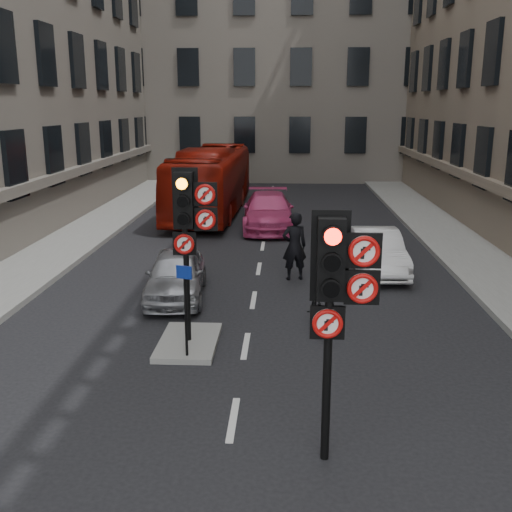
# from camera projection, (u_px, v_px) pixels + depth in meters

# --- Properties ---
(ground) EXTENTS (120.00, 120.00, 0.00)m
(ground) POSITION_uv_depth(u_px,v_px,m) (219.00, 499.00, 7.66)
(ground) COLOR black
(ground) RESTS_ON ground
(pavement_left) EXTENTS (3.00, 50.00, 0.16)m
(pavement_left) POSITION_uv_depth(u_px,v_px,m) (41.00, 255.00, 19.61)
(pavement_left) COLOR gray
(pavement_left) RESTS_ON ground
(pavement_right) EXTENTS (3.00, 50.00, 0.16)m
(pavement_right) POSITION_uv_depth(u_px,v_px,m) (488.00, 261.00, 18.90)
(pavement_right) COLOR gray
(pavement_right) RESTS_ON ground
(centre_island) EXTENTS (1.20, 2.00, 0.12)m
(centre_island) POSITION_uv_depth(u_px,v_px,m) (189.00, 342.00, 12.55)
(centre_island) COLOR gray
(centre_island) RESTS_ON ground
(building_far) EXTENTS (30.00, 14.00, 20.00)m
(building_far) POSITION_uv_depth(u_px,v_px,m) (277.00, 28.00, 41.93)
(building_far) COLOR #6C655B
(building_far) RESTS_ON ground
(signal_near) EXTENTS (0.91, 0.40, 3.58)m
(signal_near) POSITION_uv_depth(u_px,v_px,m) (336.00, 286.00, 7.91)
(signal_near) COLOR black
(signal_near) RESTS_ON ground
(signal_far) EXTENTS (0.91, 0.40, 3.58)m
(signal_far) POSITION_uv_depth(u_px,v_px,m) (189.00, 218.00, 11.88)
(signal_far) COLOR black
(signal_far) RESTS_ON centre_island
(car_silver) EXTENTS (1.77, 3.74, 1.24)m
(car_silver) POSITION_uv_depth(u_px,v_px,m) (176.00, 274.00, 15.48)
(car_silver) COLOR #9A9BA1
(car_silver) RESTS_ON ground
(car_white) EXTENTS (1.50, 3.90, 1.27)m
(car_white) POSITION_uv_depth(u_px,v_px,m) (377.00, 251.00, 17.83)
(car_white) COLOR silver
(car_white) RESTS_ON ground
(car_pink) EXTENTS (2.19, 4.95, 1.41)m
(car_pink) POSITION_uv_depth(u_px,v_px,m) (268.00, 211.00, 23.98)
(car_pink) COLOR #C83A74
(car_pink) RESTS_ON ground
(bus_red) EXTENTS (2.82, 10.74, 2.97)m
(bus_red) POSITION_uv_depth(u_px,v_px,m) (211.00, 181.00, 27.09)
(bus_red) COLOR maroon
(bus_red) RESTS_ON ground
(motorcycle) EXTENTS (0.57, 1.51, 0.89)m
(motorcycle) POSITION_uv_depth(u_px,v_px,m) (317.00, 311.00, 13.28)
(motorcycle) COLOR black
(motorcycle) RESTS_ON ground
(motorcyclist) EXTENTS (0.81, 0.63, 1.96)m
(motorcyclist) POSITION_uv_depth(u_px,v_px,m) (294.00, 246.00, 16.98)
(motorcyclist) COLOR black
(motorcyclist) RESTS_ON ground
(info_sign) EXTENTS (0.31, 0.14, 1.83)m
(info_sign) POSITION_uv_depth(u_px,v_px,m) (185.00, 298.00, 11.44)
(info_sign) COLOR black
(info_sign) RESTS_ON centre_island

